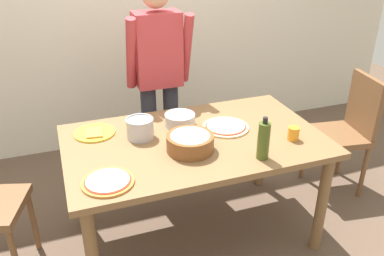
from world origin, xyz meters
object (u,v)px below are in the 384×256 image
(mixing_bowl_steel, at_px, (180,120))
(cup_orange, at_px, (293,133))
(dining_table, at_px, (195,151))
(plate_with_slice, at_px, (95,133))
(olive_oil_bottle, at_px, (263,140))
(avocado, at_px, (134,121))
(chair_wooden_right, at_px, (347,127))
(pizza_raw_on_board, at_px, (226,127))
(person_cook, at_px, (159,74))
(steel_pot, at_px, (140,128))
(pizza_cooked_on_tray, at_px, (108,181))
(popcorn_bowl, at_px, (190,141))

(mixing_bowl_steel, distance_m, cup_orange, 0.73)
(dining_table, bearing_deg, mixing_bowl_steel, 97.62)
(plate_with_slice, relative_size, olive_oil_bottle, 1.02)
(olive_oil_bottle, xyz_separation_m, avocado, (-0.60, 0.65, -0.08))
(chair_wooden_right, distance_m, pizza_raw_on_board, 1.11)
(pizza_raw_on_board, distance_m, plate_with_slice, 0.85)
(olive_oil_bottle, distance_m, avocado, 0.89)
(person_cook, bearing_deg, chair_wooden_right, -24.36)
(dining_table, relative_size, person_cook, 0.99)
(avocado, bearing_deg, steel_pot, -89.57)
(avocado, bearing_deg, mixing_bowl_steel, -18.87)
(pizza_cooked_on_tray, xyz_separation_m, steel_pot, (0.27, 0.43, 0.06))
(person_cook, height_order, avocado, person_cook)
(chair_wooden_right, height_order, plate_with_slice, chair_wooden_right)
(person_cook, relative_size, olive_oil_bottle, 6.33)
(pizza_cooked_on_tray, xyz_separation_m, mixing_bowl_steel, (0.56, 0.51, 0.03))
(pizza_cooked_on_tray, bearing_deg, pizza_raw_on_board, 24.05)
(popcorn_bowl, distance_m, cup_orange, 0.65)
(olive_oil_bottle, xyz_separation_m, cup_orange, (0.29, 0.13, -0.07))
(plate_with_slice, distance_m, cup_orange, 1.25)
(mixing_bowl_steel, relative_size, steel_pot, 1.15)
(pizza_raw_on_board, bearing_deg, olive_oil_bottle, -84.18)
(pizza_cooked_on_tray, height_order, avocado, avocado)
(plate_with_slice, height_order, olive_oil_bottle, olive_oil_bottle)
(mixing_bowl_steel, distance_m, steel_pot, 0.30)
(plate_with_slice, bearing_deg, pizza_raw_on_board, -14.17)
(pizza_cooked_on_tray, bearing_deg, steel_pot, 57.60)
(popcorn_bowl, distance_m, avocado, 0.50)
(person_cook, distance_m, pizza_cooked_on_tray, 1.21)
(chair_wooden_right, relative_size, pizza_cooked_on_tray, 3.45)
(pizza_raw_on_board, bearing_deg, avocado, 156.69)
(pizza_raw_on_board, relative_size, mixing_bowl_steel, 1.51)
(dining_table, distance_m, pizza_raw_on_board, 0.27)
(olive_oil_bottle, bearing_deg, dining_table, 129.15)
(popcorn_bowl, height_order, cup_orange, popcorn_bowl)
(popcorn_bowl, relative_size, avocado, 4.00)
(popcorn_bowl, xyz_separation_m, mixing_bowl_steel, (0.05, 0.34, -0.02))
(popcorn_bowl, bearing_deg, pizza_raw_on_board, 31.61)
(steel_pot, bearing_deg, person_cook, 64.60)
(dining_table, xyz_separation_m, chair_wooden_right, (1.32, 0.15, -0.13))
(pizza_raw_on_board, relative_size, avocado, 4.33)
(plate_with_slice, height_order, popcorn_bowl, popcorn_bowl)
(cup_orange, bearing_deg, person_cook, 120.97)
(pizza_cooked_on_tray, distance_m, olive_oil_bottle, 0.88)
(plate_with_slice, height_order, mixing_bowl_steel, mixing_bowl_steel)
(pizza_raw_on_board, distance_m, olive_oil_bottle, 0.43)
(chair_wooden_right, relative_size, steel_pot, 5.48)
(chair_wooden_right, bearing_deg, pizza_raw_on_board, -175.59)
(mixing_bowl_steel, bearing_deg, popcorn_bowl, -98.01)
(mixing_bowl_steel, relative_size, olive_oil_bottle, 0.78)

